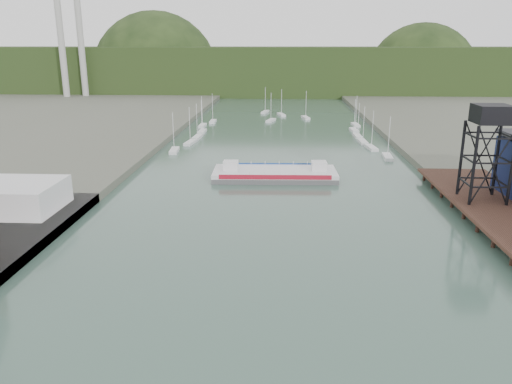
# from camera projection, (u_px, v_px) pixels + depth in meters

# --- Properties ---
(white_shed) EXTENTS (18.00, 12.00, 4.50)m
(white_shed) POSITION_uv_depth(u_px,v_px,m) (3.00, 196.00, 80.68)
(white_shed) COLOR silver
(white_shed) RESTS_ON west_quay
(lift_tower) EXTENTS (6.50, 6.50, 16.00)m
(lift_tower) POSITION_uv_depth(u_px,v_px,m) (491.00, 120.00, 81.02)
(lift_tower) COLOR black
(lift_tower) RESTS_ON east_pier
(marina_sailboats) EXTENTS (57.71, 92.65, 0.90)m
(marina_sailboats) POSITION_uv_depth(u_px,v_px,m) (279.00, 130.00, 164.15)
(marina_sailboats) COLOR silver
(marina_sailboats) RESTS_ON ground
(smokestacks) EXTENTS (11.20, 8.20, 60.00)m
(smokestacks) POSITION_uv_depth(u_px,v_px,m) (71.00, 39.00, 251.07)
(smokestacks) COLOR #A8A7A3
(smokestacks) RESTS_ON ground
(distant_hills) EXTENTS (500.00, 120.00, 80.00)m
(distant_hills) POSITION_uv_depth(u_px,v_px,m) (275.00, 72.00, 317.45)
(distant_hills) COLOR black
(distant_hills) RESTS_ON ground
(chain_ferry) EXTENTS (26.30, 11.33, 3.75)m
(chain_ferry) POSITION_uv_depth(u_px,v_px,m) (275.00, 174.00, 106.12)
(chain_ferry) COLOR #515053
(chain_ferry) RESTS_ON ground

